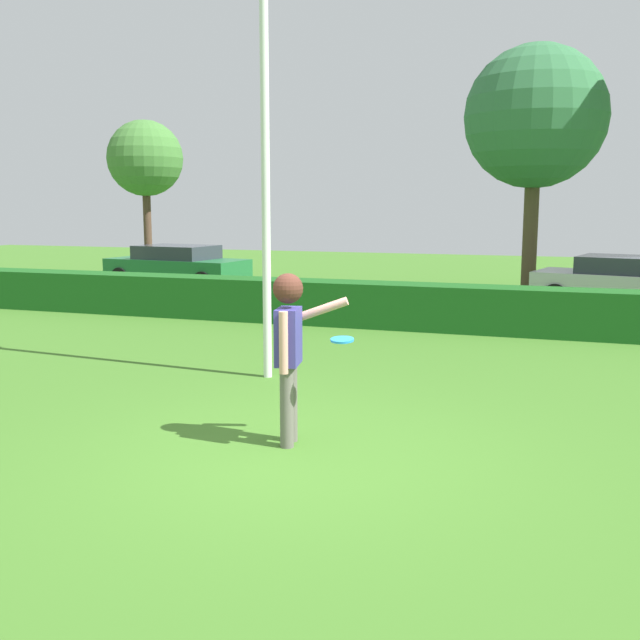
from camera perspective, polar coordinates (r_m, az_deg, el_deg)
The scene contains 9 objects.
ground_plane at distance 7.36m, azimuth -2.18°, elevation -10.50°, with size 60.00×60.00×0.00m, color #3E7024.
person at distance 7.43m, azimuth -2.40°, elevation -1.48°, with size 0.70×0.65×1.77m.
frisbee at distance 7.16m, azimuth 1.74°, elevation -1.55°, with size 0.23×0.23×0.04m.
lamppost at distance 10.36m, azimuth -4.30°, elevation 14.83°, with size 0.24×0.24×6.39m.
hedge_row at distance 14.64m, azimuth 8.79°, elevation 1.00°, with size 26.20×0.90×0.89m, color #19551A.
parked_car_green at distance 22.26m, azimuth -11.06°, elevation 4.28°, with size 4.37×2.21×1.25m.
parked_car_silver at distance 18.67m, azimuth 22.89°, elevation 2.85°, with size 4.48×2.65×1.25m.
oak_tree at distance 20.60m, azimuth 16.40°, elevation 14.84°, with size 3.70×3.70×6.56m.
birch_tree at distance 25.47m, azimuth -13.45°, elevation 12.07°, with size 2.49×2.49×5.21m.
Camera 1 is at (2.49, -6.47, 2.46)m, focal length 41.14 mm.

